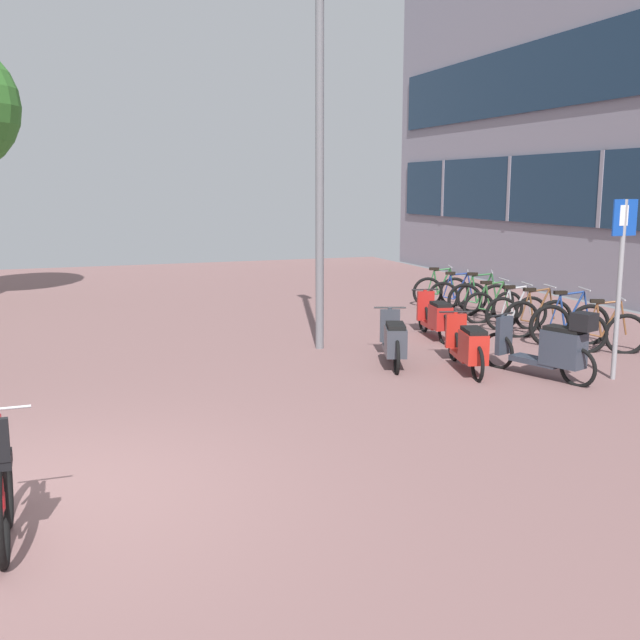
# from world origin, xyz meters

# --- Properties ---
(ground) EXTENTS (21.00, 40.00, 0.13)m
(ground) POSITION_xyz_m (1.43, 0.00, -0.02)
(ground) COLOR black
(bicycle_rack_00) EXTENTS (1.21, 0.68, 0.97)m
(bicycle_rack_00) POSITION_xyz_m (8.66, 3.07, 0.34)
(bicycle_rack_00) COLOR black
(bicycle_rack_00) RESTS_ON ground
(bicycle_rack_01) EXTENTS (1.41, 0.53, 1.02)m
(bicycle_rack_01) POSITION_xyz_m (8.52, 3.83, 0.36)
(bicycle_rack_01) COLOR black
(bicycle_rack_01) RESTS_ON ground
(bicycle_rack_02) EXTENTS (1.34, 0.47, 0.98)m
(bicycle_rack_02) POSITION_xyz_m (8.41, 4.58, 0.34)
(bicycle_rack_02) COLOR black
(bicycle_rack_02) RESTS_ON ground
(bicycle_rack_03) EXTENTS (1.24, 0.47, 0.93)m
(bicycle_rack_03) POSITION_xyz_m (8.48, 5.34, 0.33)
(bicycle_rack_03) COLOR black
(bicycle_rack_03) RESTS_ON ground
(bicycle_rack_04) EXTENTS (1.27, 0.48, 0.92)m
(bicycle_rack_04) POSITION_xyz_m (8.45, 6.09, 0.33)
(bicycle_rack_04) COLOR black
(bicycle_rack_04) RESTS_ON ground
(bicycle_rack_05) EXTENTS (1.24, 0.76, 1.00)m
(bicycle_rack_05) POSITION_xyz_m (8.63, 6.85, 0.35)
(bicycle_rack_05) COLOR black
(bicycle_rack_05) RESTS_ON ground
(bicycle_rack_06) EXTENTS (1.16, 0.72, 0.94)m
(bicycle_rack_06) POSITION_xyz_m (8.52, 7.60, 0.33)
(bicycle_rack_06) COLOR black
(bicycle_rack_06) RESTS_ON ground
(bicycle_rack_07) EXTENTS (1.24, 0.56, 0.96)m
(bicycle_rack_07) POSITION_xyz_m (8.53, 8.36, 0.34)
(bicycle_rack_07) COLOR black
(bicycle_rack_07) RESTS_ON ground
(scooter_near) EXTENTS (0.88, 1.83, 1.06)m
(scooter_near) POSITION_xyz_m (6.71, 1.94, 0.47)
(scooter_near) COLOR black
(scooter_near) RESTS_ON ground
(scooter_mid) EXTENTS (0.84, 1.74, 0.82)m
(scooter_mid) POSITION_xyz_m (4.99, 3.48, 0.39)
(scooter_mid) COLOR black
(scooter_mid) RESTS_ON ground
(scooter_far) EXTENTS (0.73, 1.78, 0.82)m
(scooter_far) POSITION_xyz_m (5.83, 2.71, 0.39)
(scooter_far) COLOR black
(scooter_far) RESTS_ON ground
(scooter_extra) EXTENTS (0.61, 1.70, 0.85)m
(scooter_extra) POSITION_xyz_m (6.59, 5.09, 0.39)
(scooter_extra) COLOR black
(scooter_extra) RESTS_ON ground
(parking_sign) EXTENTS (0.40, 0.07, 2.54)m
(parking_sign) POSITION_xyz_m (7.58, 1.65, 1.57)
(parking_sign) COLOR gray
(parking_sign) RESTS_ON ground
(lamp_post) EXTENTS (0.20, 0.52, 5.98)m
(lamp_post) POSITION_xyz_m (4.34, 5.03, 3.31)
(lamp_post) COLOR slate
(lamp_post) RESTS_ON ground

